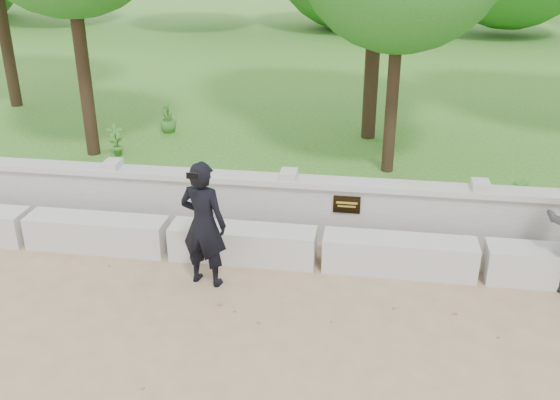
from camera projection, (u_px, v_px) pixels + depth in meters
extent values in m
plane|color=#9E8561|center=(301.00, 356.00, 6.33)|extent=(80.00, 80.00, 0.00)
cube|color=#31611C|center=(358.00, 66.00, 18.95)|extent=(40.00, 22.00, 0.25)
cube|color=beige|center=(97.00, 233.00, 8.38)|extent=(1.90, 0.45, 0.45)
cube|color=beige|center=(243.00, 243.00, 8.10)|extent=(1.90, 0.45, 0.45)
cube|color=beige|center=(399.00, 255.00, 7.82)|extent=(1.90, 0.45, 0.45)
cube|color=#B9B7AF|center=(325.00, 213.00, 8.52)|extent=(12.50, 0.25, 0.82)
cube|color=beige|center=(326.00, 183.00, 8.34)|extent=(12.50, 0.35, 0.08)
cube|color=black|center=(347.00, 205.00, 8.27)|extent=(0.36, 0.02, 0.24)
imported|color=black|center=(204.00, 224.00, 7.34)|extent=(0.64, 0.49, 1.57)
cube|color=black|center=(193.00, 176.00, 6.76)|extent=(0.14, 0.05, 0.07)
cylinder|color=#382619|center=(2.00, 20.00, 13.52)|extent=(0.26, 0.26, 3.81)
cylinder|color=#382619|center=(82.00, 59.00, 10.56)|extent=(0.23, 0.23, 3.39)
cylinder|color=#382619|center=(374.00, 33.00, 11.32)|extent=(0.27, 0.27, 3.98)
cylinder|color=#382619|center=(393.00, 84.00, 9.88)|extent=(0.20, 0.20, 2.92)
imported|color=#3D7B2A|center=(116.00, 140.00, 11.02)|extent=(0.37, 0.35, 0.59)
imported|color=#3D7B2A|center=(520.00, 198.00, 8.73)|extent=(0.38, 0.36, 0.53)
imported|color=#3D7B2A|center=(168.00, 117.00, 12.31)|extent=(0.43, 0.45, 0.62)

